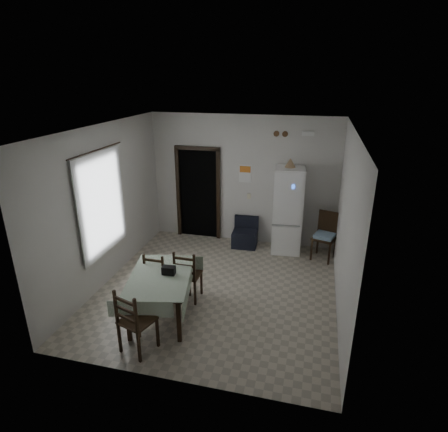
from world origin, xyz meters
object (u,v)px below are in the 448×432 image
navy_seat (245,232)px  dining_chair_near_head (137,319)px  fridge (288,211)px  dining_table (161,296)px  dining_chair_far_left (159,275)px  corner_chair (324,237)px  dining_chair_far_right (188,274)px

navy_seat → dining_chair_near_head: bearing=-104.7°
fridge → dining_table: bearing=-126.1°
navy_seat → dining_chair_far_left: 2.65m
dining_chair_far_left → dining_chair_near_head: 1.33m
dining_chair_near_head → dining_chair_far_left: bearing=-61.3°
fridge → dining_chair_far_left: bearing=-134.5°
fridge → dining_chair_near_head: fridge is taller
dining_chair_far_left → dining_table: bearing=117.8°
dining_chair_far_left → fridge: bearing=-128.3°
corner_chair → dining_chair_far_left: size_ratio=1.12×
navy_seat → dining_table: dining_table is taller
corner_chair → dining_chair_far_left: 3.55m
dining_chair_far_right → dining_chair_near_head: size_ratio=0.94×
navy_seat → dining_chair_far_left: (-1.04, -2.44, 0.12)m
navy_seat → corner_chair: 1.76m
dining_chair_far_right → dining_table: bearing=67.8°
dining_chair_near_head → fridge: bearing=-96.7°
dining_chair_far_left → navy_seat: bearing=-112.6°
corner_chair → dining_chair_near_head: bearing=-107.5°
navy_seat → corner_chair: corner_chair is taller
dining_chair_far_left → dining_chair_near_head: size_ratio=0.90×
navy_seat → dining_chair_far_right: 2.39m
dining_chair_far_right → navy_seat: bearing=-102.3°
navy_seat → dining_chair_near_head: dining_chair_near_head is taller
fridge → navy_seat: size_ratio=2.85×
corner_chair → dining_chair_far_right: bearing=-119.0°
fridge → dining_chair_far_right: (-1.47, -2.33, -0.47)m
corner_chair → dining_chair_far_left: bearing=-123.1°
fridge → dining_chair_far_right: fridge is taller
fridge → dining_chair_far_right: size_ratio=1.98×
dining_chair_far_left → dining_chair_near_head: dining_chair_near_head is taller
dining_table → dining_chair_near_head: 0.83m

